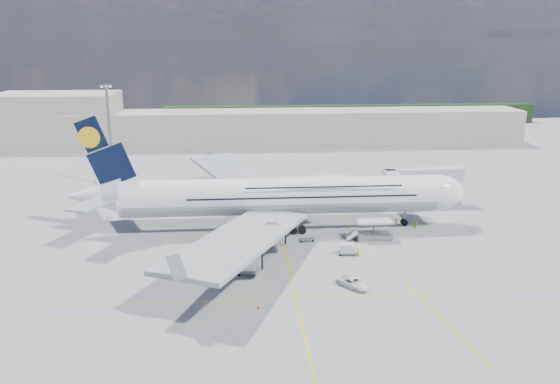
{
  "coord_description": "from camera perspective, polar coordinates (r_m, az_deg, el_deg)",
  "views": [
    {
      "loc": [
        -7.73,
        -92.09,
        37.17
      ],
      "look_at": [
        -0.32,
        8.0,
        8.14
      ],
      "focal_mm": 35.0,
      "sensor_mm": 36.0,
      "label": 1
    }
  ],
  "objects": [
    {
      "name": "baggage_tug",
      "position": [
        97.05,
        -3.62,
        -5.95
      ],
      "size": [
        2.89,
        1.95,
        1.65
      ],
      "rotation": [
        0.0,
        0.0,
        0.3
      ],
      "color": "white",
      "rests_on": "ground"
    },
    {
      "name": "cargo_loader",
      "position": [
        104.47,
        9.65,
        -4.21
      ],
      "size": [
        8.53,
        3.2,
        3.67
      ],
      "color": "silver",
      "rests_on": "ground"
    },
    {
      "name": "crew_loader",
      "position": [
        111.42,
        13.98,
        -3.38
      ],
      "size": [
        1.04,
        1.06,
        1.72
      ],
      "primitive_type": "imported",
      "rotation": [
        0.0,
        0.0,
        -0.86
      ],
      "color": "#B5FD1A",
      "rests_on": "ground"
    },
    {
      "name": "cone_nose",
      "position": [
        120.54,
        12.9,
        -2.13
      ],
      "size": [
        0.39,
        0.39,
        0.5
      ],
      "color": "#F03D0C",
      "rests_on": "ground"
    },
    {
      "name": "dolly_nose_near",
      "position": [
        102.48,
        2.81,
        -4.97
      ],
      "size": [
        2.92,
        1.96,
        0.39
      ],
      "rotation": [
        0.0,
        0.0,
        0.22
      ],
      "color": "gray",
      "rests_on": "ground"
    },
    {
      "name": "catering_truck_inner",
      "position": [
        132.29,
        -3.76,
        0.53
      ],
      "size": [
        5.98,
        2.45,
        3.55
      ],
      "rotation": [
        0.0,
        0.0,
        0.04
      ],
      "color": "gray",
      "rests_on": "ground"
    },
    {
      "name": "crew_van",
      "position": [
        96.91,
        8.17,
        -6.09
      ],
      "size": [
        0.73,
        0.89,
        1.56
      ],
      "primitive_type": "imported",
      "rotation": [
        0.0,
        0.0,
        1.92
      ],
      "color": "#CAFF1A",
      "rests_on": "ground"
    },
    {
      "name": "light_mast",
      "position": [
        142.86,
        -17.31,
        5.75
      ],
      "size": [
        3.0,
        0.7,
        25.5
      ],
      "color": "gray",
      "rests_on": "ground"
    },
    {
      "name": "crew_nose",
      "position": [
        112.01,
        12.03,
        -3.12
      ],
      "size": [
        0.79,
        0.78,
        1.84
      ],
      "primitive_type": "imported",
      "rotation": [
        0.0,
        0.0,
        0.75
      ],
      "color": "#A0E117",
      "rests_on": "ground"
    },
    {
      "name": "dolly_row_a",
      "position": [
        90.23,
        -11.62,
        -7.87
      ],
      "size": [
        3.16,
        2.25,
        1.81
      ],
      "rotation": [
        0.0,
        0.0,
        -0.28
      ],
      "color": "gray",
      "rests_on": "ground"
    },
    {
      "name": "dolly_row_b",
      "position": [
        100.64,
        -6.12,
        -5.01
      ],
      "size": [
        3.39,
        2.48,
        1.92
      ],
      "rotation": [
        0.0,
        0.0,
        0.32
      ],
      "color": "gray",
      "rests_on": "ground"
    },
    {
      "name": "dolly_nose_far",
      "position": [
        96.77,
        6.99,
        -5.91
      ],
      "size": [
        3.17,
        1.83,
        1.95
      ],
      "rotation": [
        0.0,
        0.0,
        -0.06
      ],
      "color": "gray",
      "rests_on": "ground"
    },
    {
      "name": "cone_wing_left_outer",
      "position": [
        138.26,
        -3.72,
        0.64
      ],
      "size": [
        0.5,
        0.5,
        0.63
      ],
      "color": "#F03D0C",
      "rests_on": "ground"
    },
    {
      "name": "dolly_row_c",
      "position": [
        88.87,
        -3.51,
        -8.38
      ],
      "size": [
        3.21,
        1.97,
        0.45
      ],
      "rotation": [
        0.0,
        0.0,
        -0.12
      ],
      "color": "gray",
      "rests_on": "ground"
    },
    {
      "name": "cone_wing_left_inner",
      "position": [
        122.74,
        -4.26,
        -1.42
      ],
      "size": [
        0.41,
        0.41,
        0.52
      ],
      "color": "#F03D0C",
      "rests_on": "ground"
    },
    {
      "name": "taxi_line_main",
      "position": [
        99.6,
        0.53,
        -5.77
      ],
      "size": [
        0.25,
        220.0,
        0.01
      ],
      "primitive_type": "cube",
      "color": "yellow",
      "rests_on": "ground"
    },
    {
      "name": "taxi_line_diag",
      "position": [
        110.79,
        7.34,
        -3.6
      ],
      "size": [
        14.16,
        99.06,
        0.01
      ],
      "primitive_type": "cube",
      "rotation": [
        0.0,
        0.0,
        0.14
      ],
      "color": "yellow",
      "rests_on": "ground"
    },
    {
      "name": "hangar",
      "position": [
        203.88,
        -22.14,
        7.01
      ],
      "size": [
        40.0,
        22.0,
        18.0
      ],
      "primitive_type": "cube",
      "color": "#B2AD9E",
      "rests_on": "ground"
    },
    {
      "name": "dolly_back",
      "position": [
        96.15,
        -8.94,
        -6.58
      ],
      "size": [
        3.6,
        2.53,
        0.48
      ],
      "rotation": [
        0.0,
        0.0,
        -0.27
      ],
      "color": "gray",
      "rests_on": "ground"
    },
    {
      "name": "jet_bridge",
      "position": [
        122.89,
        13.7,
        1.38
      ],
      "size": [
        18.8,
        12.1,
        8.5
      ],
      "color": "#B7B7BC",
      "rests_on": "ground"
    },
    {
      "name": "service_van",
      "position": [
        85.1,
        7.64,
        -9.37
      ],
      "size": [
        5.26,
        5.58,
        1.46
      ],
      "primitive_type": "imported",
      "rotation": [
        0.0,
        0.0,
        0.71
      ],
      "color": "white",
      "rests_on": "ground"
    },
    {
      "name": "cone_wing_right_inner",
      "position": [
        94.64,
        -3.65,
        -6.85
      ],
      "size": [
        0.43,
        0.43,
        0.55
      ],
      "color": "#F03D0C",
      "rests_on": "ground"
    },
    {
      "name": "catering_truck_outer",
      "position": [
        134.17,
        -4.9,
        0.86
      ],
      "size": [
        7.67,
        5.64,
        4.22
      ],
      "rotation": [
        0.0,
        0.0,
        -0.53
      ],
      "color": "gray",
      "rests_on": "ground"
    },
    {
      "name": "tree_line",
      "position": [
        239.25,
        7.39,
        8.03
      ],
      "size": [
        160.0,
        6.0,
        8.0
      ],
      "primitive_type": "cube",
      "color": "#193814",
      "rests_on": "ground"
    },
    {
      "name": "crew_wing",
      "position": [
        94.98,
        -5.01,
        -6.47
      ],
      "size": [
        0.7,
        0.96,
        1.51
      ],
      "primitive_type": "imported",
      "rotation": [
        0.0,
        0.0,
        1.15
      ],
      "color": "#90E217",
      "rests_on": "ground"
    },
    {
      "name": "cone_wing_right_outer",
      "position": [
        78.56,
        -2.29,
        -11.88
      ],
      "size": [
        0.47,
        0.47,
        0.59
      ],
      "color": "#F03D0C",
      "rests_on": "ground"
    },
    {
      "name": "taxi_line_cross",
      "position": [
        81.47,
        1.71,
        -11.01
      ],
      "size": [
        120.0,
        0.25,
        0.01
      ],
      "primitive_type": "cube",
      "color": "yellow",
      "rests_on": "ground"
    },
    {
      "name": "terminal",
      "position": [
        189.82,
        -1.85,
        6.67
      ],
      "size": [
        180.0,
        16.0,
        12.0
      ],
      "primitive_type": "cube",
      "color": "#B2AD9E",
      "rests_on": "ground"
    },
    {
      "name": "crew_tug",
      "position": [
        96.1,
        -4.0,
        -6.16
      ],
      "size": [
        1.11,
        0.78,
        1.56
      ],
      "primitive_type": "imported",
      "rotation": [
        0.0,
        0.0,
        -0.22
      ],
      "color": "#C7DF17",
      "rests_on": "ground"
    },
    {
      "name": "airliner",
      "position": [
        106.79,
        0.23,
        -0.35
      ],
      "size": [
        77.26,
        79.15,
        23.71
      ],
      "color": "white",
      "rests_on": "ground"
    },
    {
      "name": "ground",
      "position": [
        99.6,
        0.53,
        -5.78
      ],
      "size": [
        300.0,
        300.0,
        0.0
      ],
      "primitive_type": "plane",
      "color": "gray",
      "rests_on": "ground"
    },
    {
      "name": "cone_tail",
      "position": [
        119.33,
        -17.56,
        -2.65
      ],
      "size": [
        0.46,
        0.46,
        0.58
      ],
      "color": "#F03D0C",
      "rests_on": "ground"
    }
  ]
}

